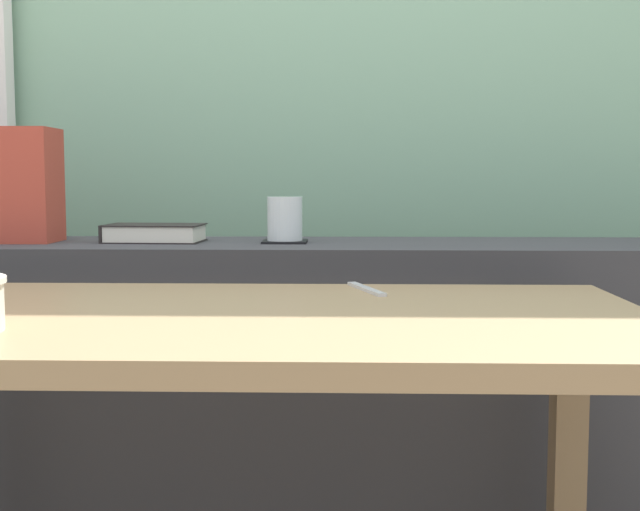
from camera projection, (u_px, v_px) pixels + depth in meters
outdoor_backdrop at (277, 14)px, 2.40m from camera, size 4.80×0.08×2.80m
dark_console_ledge at (260, 411)px, 1.94m from camera, size 2.80×0.39×0.79m
breakfast_table at (237, 380)px, 1.29m from camera, size 1.28×0.69×0.73m
coaster_square at (285, 242)px, 1.90m from camera, size 0.10×0.10×0.00m
juice_glass at (285, 221)px, 1.90m from camera, size 0.08×0.08×0.10m
closed_book at (154, 233)px, 1.92m from camera, size 0.22×0.14×0.04m
fork_utensil at (366, 289)px, 1.53m from camera, size 0.07×0.17×0.01m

